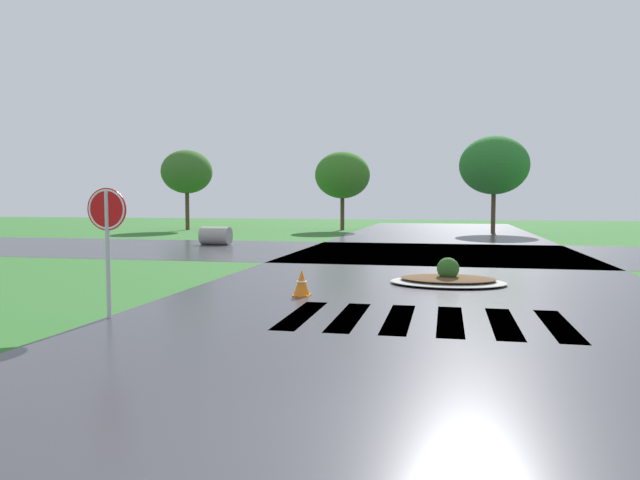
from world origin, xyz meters
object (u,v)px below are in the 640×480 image
at_px(stop_sign, 107,222).
at_px(median_island, 448,279).
at_px(drainage_pipe_stack, 216,236).
at_px(traffic_cone, 302,283).

relative_size(stop_sign, median_island, 0.81).
bearing_deg(stop_sign, median_island, 44.02).
relative_size(stop_sign, drainage_pipe_stack, 1.63).
xyz_separation_m(stop_sign, median_island, (5.99, 5.69, -1.60)).
xyz_separation_m(median_island, drainage_pipe_stack, (-10.76, 11.32, 0.29)).
relative_size(stop_sign, traffic_cone, 4.00).
relative_size(median_island, drainage_pipe_stack, 2.02).
bearing_deg(stop_sign, drainage_pipe_stack, 106.13).
distance_m(stop_sign, median_island, 8.42).
xyz_separation_m(median_island, traffic_cone, (-3.18, -2.55, 0.15)).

